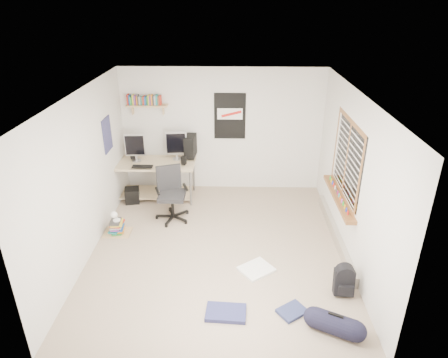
{
  "coord_description": "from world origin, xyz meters",
  "views": [
    {
      "loc": [
        0.25,
        -5.39,
        3.75
      ],
      "look_at": [
        0.08,
        0.47,
        1.01
      ],
      "focal_mm": 32.0,
      "sensor_mm": 36.0,
      "label": 1
    }
  ],
  "objects_px": {
    "desk": "(152,181)",
    "office_chair": "(172,195)",
    "backpack": "(344,282)",
    "book_stack": "(117,225)",
    "duffel_bag": "(335,323)"
  },
  "relations": [
    {
      "from": "backpack",
      "to": "book_stack",
      "type": "xyz_separation_m",
      "value": [
        -3.5,
        1.44,
        -0.05
      ]
    },
    {
      "from": "duffel_bag",
      "to": "book_stack",
      "type": "distance_m",
      "value": 3.87
    },
    {
      "from": "office_chair",
      "to": "book_stack",
      "type": "distance_m",
      "value": 1.08
    },
    {
      "from": "desk",
      "to": "book_stack",
      "type": "distance_m",
      "value": 1.41
    },
    {
      "from": "desk",
      "to": "office_chair",
      "type": "distance_m",
      "value": 1.01
    },
    {
      "from": "desk",
      "to": "office_chair",
      "type": "bearing_deg",
      "value": -50.02
    },
    {
      "from": "desk",
      "to": "duffel_bag",
      "type": "distance_m",
      "value": 4.52
    },
    {
      "from": "office_chair",
      "to": "book_stack",
      "type": "xyz_separation_m",
      "value": [
        -0.89,
        -0.5,
        -0.34
      ]
    },
    {
      "from": "desk",
      "to": "office_chair",
      "type": "xyz_separation_m",
      "value": [
        0.54,
        -0.84,
        0.12
      ]
    },
    {
      "from": "office_chair",
      "to": "book_stack",
      "type": "height_order",
      "value": "office_chair"
    },
    {
      "from": "office_chair",
      "to": "backpack",
      "type": "xyz_separation_m",
      "value": [
        2.61,
        -1.94,
        -0.29
      ]
    },
    {
      "from": "backpack",
      "to": "book_stack",
      "type": "distance_m",
      "value": 3.78
    },
    {
      "from": "desk",
      "to": "backpack",
      "type": "bearing_deg",
      "value": -34.02
    },
    {
      "from": "book_stack",
      "to": "desk",
      "type": "bearing_deg",
      "value": 75.19
    },
    {
      "from": "desk",
      "to": "book_stack",
      "type": "relative_size",
      "value": 3.78
    }
  ]
}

